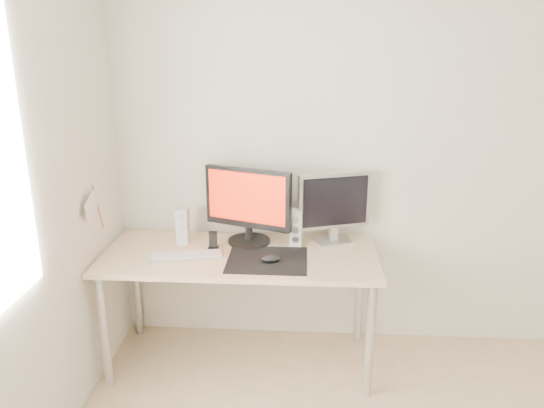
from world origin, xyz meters
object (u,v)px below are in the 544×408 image
object	(u,v)px
second_monitor	(334,204)
speaker_left	(183,226)
main_monitor	(248,203)
desk	(240,265)
keyboard	(187,255)
phone_dock	(213,244)
speaker_right	(296,228)
mouse	(270,259)

from	to	relation	value
second_monitor	speaker_left	world-z (taller)	second_monitor
main_monitor	desk	bearing A→B (deg)	-101.26
keyboard	phone_dock	size ratio (longest dim) A/B	3.90
keyboard	desk	bearing A→B (deg)	13.73
speaker_left	second_monitor	bearing A→B (deg)	4.98
speaker_left	keyboard	bearing A→B (deg)	-72.46
main_monitor	speaker_right	distance (m)	0.32
second_monitor	phone_dock	distance (m)	0.76
main_monitor	keyboard	bearing A→B (deg)	-144.30
main_monitor	speaker_left	size ratio (longest dim) A/B	2.38
second_monitor	speaker_left	bearing A→B (deg)	-175.02
desk	keyboard	world-z (taller)	keyboard
second_monitor	mouse	bearing A→B (deg)	-137.00
main_monitor	phone_dock	distance (m)	0.32
mouse	second_monitor	distance (m)	0.54
phone_dock	desk	bearing A→B (deg)	-16.59
speaker_right	keyboard	bearing A→B (deg)	-160.62
mouse	speaker_right	distance (m)	0.31
main_monitor	speaker_right	xyz separation A→B (m)	(0.29, -0.02, -0.14)
speaker_left	speaker_right	size ratio (longest dim) A/B	1.00
mouse	speaker_right	size ratio (longest dim) A/B	0.49
second_monitor	speaker_left	xyz separation A→B (m)	(-0.91, -0.08, -0.13)
mouse	speaker_left	world-z (taller)	speaker_left
main_monitor	second_monitor	world-z (taller)	main_monitor
second_monitor	speaker_right	distance (m)	0.27
desk	speaker_left	distance (m)	0.43
mouse	keyboard	world-z (taller)	mouse
mouse	second_monitor	xyz separation A→B (m)	(0.36, 0.34, 0.22)
speaker_right	mouse	bearing A→B (deg)	-116.44
speaker_left	phone_dock	distance (m)	0.23
desk	keyboard	bearing A→B (deg)	-166.27
mouse	desk	distance (m)	0.25
second_monitor	speaker_right	size ratio (longest dim) A/B	1.96
mouse	keyboard	distance (m)	0.49
speaker_right	speaker_left	bearing A→B (deg)	-179.15
desk	second_monitor	xyz separation A→B (m)	(0.55, 0.21, 0.32)
speaker_left	mouse	bearing A→B (deg)	-25.28
desk	second_monitor	bearing A→B (deg)	21.27
phone_dock	speaker_right	bearing A→B (deg)	11.11
desk	phone_dock	xyz separation A→B (m)	(-0.17, 0.05, 0.11)
speaker_left	main_monitor	bearing A→B (deg)	4.39
main_monitor	keyboard	distance (m)	0.48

